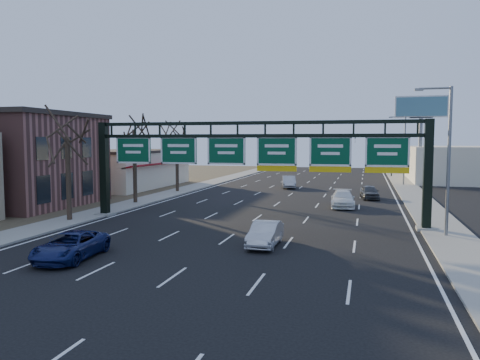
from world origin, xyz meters
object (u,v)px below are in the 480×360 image
(car_silver_sedan, at_px, (265,234))
(car_white_wagon, at_px, (343,199))
(sign_gantry, at_px, (253,157))
(car_blue_suv, at_px, (71,246))

(car_silver_sedan, bearing_deg, car_white_wagon, 78.49)
(car_silver_sedan, relative_size, car_white_wagon, 0.82)
(car_silver_sedan, bearing_deg, sign_gantry, 108.55)
(car_blue_suv, bearing_deg, car_silver_sedan, 26.75)
(car_blue_suv, distance_m, car_silver_sedan, 10.13)
(car_blue_suv, height_order, car_white_wagon, car_white_wagon)
(car_white_wagon, bearing_deg, car_silver_sedan, -104.92)
(car_white_wagon, bearing_deg, sign_gantry, -124.66)
(sign_gantry, distance_m, car_white_wagon, 11.81)
(sign_gantry, bearing_deg, car_white_wagon, 58.80)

